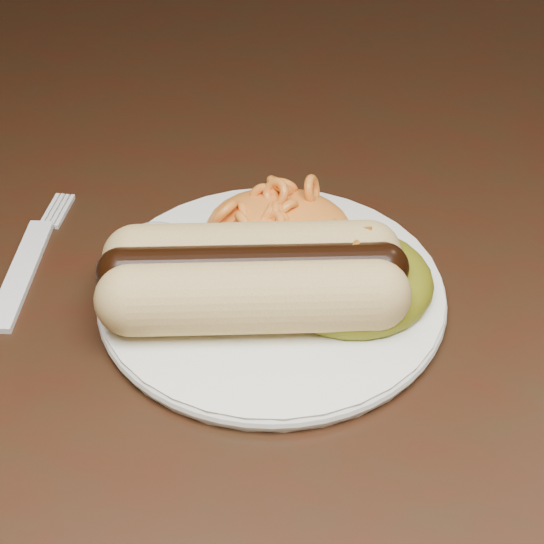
# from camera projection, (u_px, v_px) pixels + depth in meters

# --- Properties ---
(table) EXTENTS (1.60, 0.90, 0.75)m
(table) POSITION_uv_depth(u_px,v_px,m) (382.00, 304.00, 0.62)
(table) COLOR black
(table) RESTS_ON floor
(plate) EXTENTS (0.22, 0.22, 0.01)m
(plate) POSITION_uv_depth(u_px,v_px,m) (272.00, 292.00, 0.48)
(plate) COLOR white
(plate) RESTS_ON table
(hotdog) EXTENTS (0.14, 0.09, 0.04)m
(hotdog) POSITION_uv_depth(u_px,v_px,m) (253.00, 275.00, 0.46)
(hotdog) COLOR #E0CE74
(hotdog) RESTS_ON plate
(mac_and_cheese) EXTENTS (0.10, 0.10, 0.03)m
(mac_and_cheese) POSITION_uv_depth(u_px,v_px,m) (279.00, 211.00, 0.51)
(mac_and_cheese) COLOR #FA9E44
(mac_and_cheese) RESTS_ON plate
(sour_cream) EXTENTS (0.05, 0.05, 0.03)m
(sour_cream) POSITION_uv_depth(u_px,v_px,m) (154.00, 242.00, 0.49)
(sour_cream) COLOR white
(sour_cream) RESTS_ON plate
(taco_salad) EXTENTS (0.10, 0.09, 0.04)m
(taco_salad) POSITION_uv_depth(u_px,v_px,m) (351.00, 267.00, 0.47)
(taco_salad) COLOR #9A4108
(taco_salad) RESTS_ON plate
(fork) EXTENTS (0.03, 0.12, 0.00)m
(fork) POSITION_uv_depth(u_px,v_px,m) (22.00, 273.00, 0.50)
(fork) COLOR silver
(fork) RESTS_ON table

